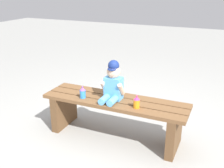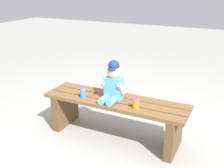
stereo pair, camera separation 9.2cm
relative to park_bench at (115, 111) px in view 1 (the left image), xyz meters
name	(u,v)px [view 1 (the left image)]	position (x,y,z in m)	size (l,w,h in m)	color
ground_plane	(115,136)	(0.00, 0.00, -0.29)	(16.00, 16.00, 0.00)	#999993
park_bench	(115,111)	(0.00, 0.00, 0.00)	(1.48, 0.41, 0.43)	brown
child_figure	(113,83)	(-0.02, -0.01, 0.31)	(0.23, 0.27, 0.40)	#59A5E5
sippy_cup_left	(83,93)	(-0.31, -0.10, 0.20)	(0.06, 0.06, 0.12)	#338CE5
sippy_cup_right	(137,102)	(0.27, -0.10, 0.20)	(0.06, 0.06, 0.12)	orange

